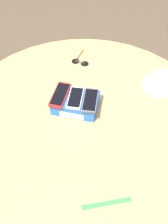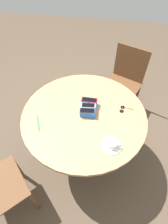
# 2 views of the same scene
# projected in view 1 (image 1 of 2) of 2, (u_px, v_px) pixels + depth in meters

# --- Properties ---
(ground_plane) EXTENTS (8.00, 8.00, 0.00)m
(ground_plane) POSITION_uv_depth(u_px,v_px,m) (84.00, 202.00, 1.88)
(ground_plane) COLOR brown
(round_table) EXTENTS (1.10, 1.10, 0.79)m
(round_table) POSITION_uv_depth(u_px,v_px,m) (84.00, 134.00, 1.39)
(round_table) COLOR #2D2D2D
(round_table) RESTS_ON ground_plane
(phone_box) EXTENTS (0.19, 0.14, 0.06)m
(phone_box) POSITION_uv_depth(u_px,v_px,m) (76.00, 103.00, 1.30)
(phone_box) COLOR blue
(phone_box) RESTS_ON round_table
(phone_red) EXTENTS (0.06, 0.14, 0.01)m
(phone_red) POSITION_uv_depth(u_px,v_px,m) (60.00, 95.00, 1.29)
(phone_red) COLOR red
(phone_red) RESTS_ON phone_box
(phone_white) EXTENTS (0.07, 0.13, 0.01)m
(phone_white) POSITION_uv_depth(u_px,v_px,m) (75.00, 98.00, 1.28)
(phone_white) COLOR silver
(phone_white) RESTS_ON phone_box
(phone_gray) EXTENTS (0.07, 0.14, 0.01)m
(phone_gray) POSITION_uv_depth(u_px,v_px,m) (90.00, 100.00, 1.27)
(phone_gray) COLOR #515156
(phone_gray) RESTS_ON phone_box
(saucer) EXTENTS (0.15, 0.15, 0.01)m
(saucer) POSITION_uv_depth(u_px,v_px,m) (159.00, 85.00, 1.41)
(saucer) COLOR white
(saucer) RESTS_ON round_table
(coffee_cup) EXTENTS (0.08, 0.11, 0.06)m
(coffee_cup) POSITION_uv_depth(u_px,v_px,m) (160.00, 79.00, 1.39)
(coffee_cup) COLOR white
(coffee_cup) RESTS_ON saucer
(lanyard_strap) EXTENTS (0.16, 0.09, 0.00)m
(lanyard_strap) POSITION_uv_depth(u_px,v_px,m) (106.00, 203.00, 1.03)
(lanyard_strap) COLOR green
(lanyard_strap) RESTS_ON round_table
(sunglasses) EXTENTS (0.09, 0.13, 0.01)m
(sunglasses) POSITION_uv_depth(u_px,v_px,m) (80.00, 61.00, 1.53)
(sunglasses) COLOR black
(sunglasses) RESTS_ON round_table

